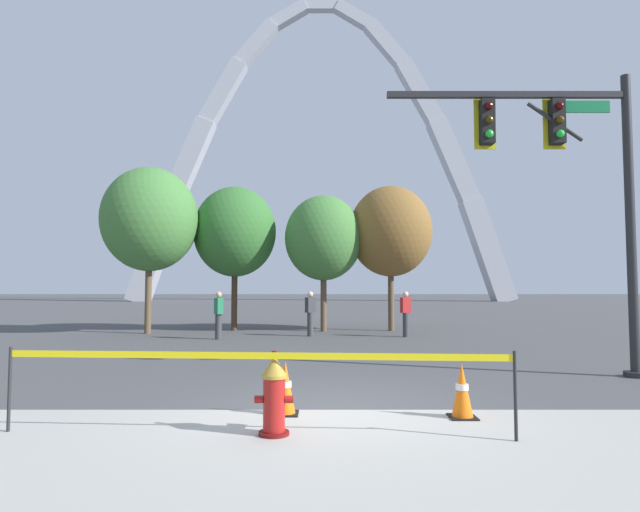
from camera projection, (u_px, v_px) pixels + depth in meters
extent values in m
plane|color=#474749|center=(333.00, 408.00, 7.56)|extent=(240.00, 240.00, 0.00)
cylinder|color=#5E0F0D|center=(276.00, 433.00, 6.15)|extent=(0.36, 0.36, 0.05)
cylinder|color=maroon|center=(276.00, 405.00, 6.17)|extent=(0.26, 0.26, 0.62)
cylinder|color=#A8842D|center=(277.00, 376.00, 6.19)|extent=(0.30, 0.30, 0.04)
cone|color=#A8842D|center=(277.00, 365.00, 6.20)|extent=(0.30, 0.30, 0.22)
cylinder|color=#5E0F0D|center=(277.00, 353.00, 6.21)|extent=(0.06, 0.06, 0.06)
cylinder|color=maroon|center=(261.00, 399.00, 6.18)|extent=(0.10, 0.09, 0.09)
cylinder|color=maroon|center=(292.00, 399.00, 6.18)|extent=(0.10, 0.09, 0.09)
cylinder|color=maroon|center=(278.00, 403.00, 6.37)|extent=(0.13, 0.14, 0.13)
cylinder|color=#5E0F0D|center=(278.00, 402.00, 6.45)|extent=(0.15, 0.03, 0.15)
cylinder|color=#232326|center=(13.00, 389.00, 6.34)|extent=(0.04, 0.04, 1.02)
cylinder|color=#232326|center=(518.00, 396.00, 5.92)|extent=(0.04, 0.04, 1.02)
cube|color=yellow|center=(257.00, 356.00, 6.16)|extent=(5.98, 0.40, 0.08)
cube|color=black|center=(288.00, 414.00, 7.15)|extent=(0.36, 0.36, 0.03)
cone|color=orange|center=(288.00, 387.00, 7.17)|extent=(0.28, 0.28, 0.70)
cylinder|color=white|center=(288.00, 384.00, 7.17)|extent=(0.17, 0.17, 0.08)
cube|color=black|center=(465.00, 418.00, 6.95)|extent=(0.36, 0.36, 0.03)
cone|color=orange|center=(465.00, 390.00, 6.97)|extent=(0.28, 0.28, 0.70)
cylinder|color=white|center=(465.00, 387.00, 6.97)|extent=(0.17, 0.17, 0.08)
cylinder|color=#232326|center=(634.00, 223.00, 10.31)|extent=(0.18, 0.18, 6.00)
cylinder|color=#232326|center=(639.00, 375.00, 10.14)|extent=(0.44, 0.44, 0.10)
cube|color=#232326|center=(509.00, 95.00, 10.47)|extent=(4.80, 0.12, 0.12)
cylinder|color=#232326|center=(558.00, 121.00, 10.44)|extent=(1.11, 0.08, 0.81)
cube|color=black|center=(560.00, 121.00, 10.44)|extent=(0.26, 0.24, 0.90)
cube|color=gold|center=(557.00, 124.00, 10.58)|extent=(0.44, 0.03, 1.04)
sphere|color=#360606|center=(562.00, 105.00, 10.32)|extent=(0.16, 0.16, 0.16)
sphere|color=#392706|center=(563.00, 119.00, 10.31)|extent=(0.16, 0.16, 0.16)
sphere|color=green|center=(563.00, 133.00, 10.29)|extent=(0.16, 0.16, 0.16)
cube|color=black|center=(490.00, 122.00, 10.44)|extent=(0.26, 0.24, 0.90)
cube|color=gold|center=(487.00, 124.00, 10.58)|extent=(0.44, 0.03, 1.04)
sphere|color=#360606|center=(491.00, 106.00, 10.33)|extent=(0.16, 0.16, 0.16)
sphere|color=#392706|center=(492.00, 120.00, 10.31)|extent=(0.16, 0.16, 0.16)
sphere|color=green|center=(492.00, 133.00, 10.30)|extent=(0.16, 0.16, 0.16)
cube|color=#0F6638|center=(590.00, 106.00, 10.43)|extent=(0.90, 0.04, 0.24)
cube|color=#B2B5BC|center=(158.00, 251.00, 64.44)|extent=(6.51, 2.51, 13.30)
cube|color=#B2B5BC|center=(192.00, 161.00, 65.08)|extent=(6.21, 2.25, 10.88)
cube|color=#B2B5BC|center=(226.00, 93.00, 65.58)|extent=(5.88, 1.98, 8.49)
cube|color=#B2B5BC|center=(259.00, 45.00, 65.93)|extent=(5.48, 1.72, 6.14)
cube|color=#B2B5BC|center=(291.00, 16.00, 66.13)|extent=(4.93, 1.45, 3.78)
cube|color=#B2B5BC|center=(323.00, 6.00, 66.18)|extent=(4.19, 1.19, 1.19)
cube|color=#B2B5BC|center=(356.00, 16.00, 66.09)|extent=(4.93, 1.45, 3.78)
cube|color=#B2B5BC|center=(388.00, 44.00, 65.85)|extent=(5.48, 1.72, 6.14)
cube|color=#B2B5BC|center=(421.00, 93.00, 65.47)|extent=(5.88, 1.98, 8.49)
cube|color=#B2B5BC|center=(455.00, 161.00, 64.93)|extent=(6.21, 2.25, 10.88)
cube|color=#B2B5BC|center=(490.00, 251.00, 64.25)|extent=(6.51, 2.51, 13.30)
cylinder|color=brown|center=(151.00, 297.00, 19.75)|extent=(0.24, 0.24, 2.70)
ellipsoid|color=#427A38|center=(152.00, 219.00, 19.92)|extent=(3.60, 3.60, 3.96)
cylinder|color=#473323|center=(237.00, 299.00, 21.12)|extent=(0.24, 0.24, 2.50)
ellipsoid|color=#336B2D|center=(237.00, 232.00, 21.28)|extent=(3.33, 3.33, 3.66)
cylinder|color=brown|center=(326.00, 302.00, 20.72)|extent=(0.24, 0.24, 2.32)
ellipsoid|color=#427A38|center=(326.00, 238.00, 20.87)|extent=(3.09, 3.09, 3.40)
cylinder|color=brown|center=(393.00, 299.00, 20.97)|extent=(0.24, 0.24, 2.50)
ellipsoid|color=brown|center=(393.00, 231.00, 21.13)|extent=(3.33, 3.33, 3.67)
cylinder|color=#38383D|center=(221.00, 327.00, 17.52)|extent=(0.22, 0.22, 0.84)
cube|color=#23754C|center=(221.00, 306.00, 17.56)|extent=(0.35, 0.39, 0.54)
sphere|color=tan|center=(221.00, 295.00, 17.58)|extent=(0.20, 0.20, 0.20)
cylinder|color=#38383D|center=(313.00, 324.00, 18.61)|extent=(0.22, 0.22, 0.84)
cube|color=#333338|center=(313.00, 305.00, 18.65)|extent=(0.39, 0.37, 0.54)
sphere|color=beige|center=(313.00, 294.00, 18.68)|extent=(0.20, 0.20, 0.20)
cylinder|color=#38383D|center=(408.00, 325.00, 18.31)|extent=(0.22, 0.22, 0.84)
cube|color=#B22323|center=(408.00, 305.00, 18.35)|extent=(0.39, 0.31, 0.54)
sphere|color=beige|center=(408.00, 294.00, 18.37)|extent=(0.20, 0.20, 0.20)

